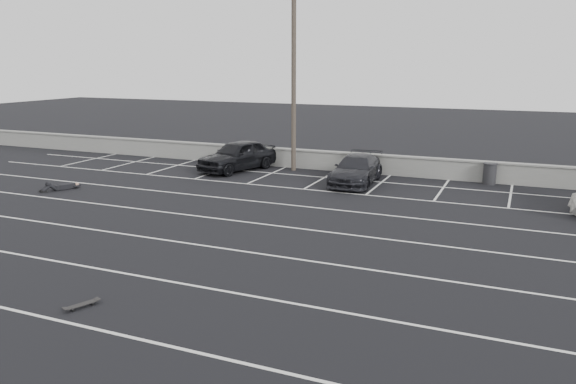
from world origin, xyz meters
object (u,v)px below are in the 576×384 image
at_px(car_right, 356,170).
at_px(utility_pole, 294,80).
at_px(trash_bin, 490,173).
at_px(skateboard, 82,305).
at_px(person, 66,184).
at_px(car_left, 238,155).

bearing_deg(car_right, utility_pole, 152.12).
relative_size(trash_bin, skateboard, 1.38).
xyz_separation_m(car_right, skateboard, (-2.08, -16.46, -0.62)).
xyz_separation_m(utility_pole, person, (-8.07, -8.48, -4.66)).
bearing_deg(person, car_left, 77.82).
xyz_separation_m(car_left, utility_pole, (2.82, 1.20, 4.06)).
height_order(car_left, trash_bin, car_left).
height_order(car_right, utility_pole, utility_pole).
bearing_deg(person, skateboard, -20.86).
bearing_deg(utility_pole, car_right, -25.45).
bearing_deg(person, car_right, 51.69).
height_order(car_left, car_right, car_left).
bearing_deg(car_right, skateboard, -99.65).
bearing_deg(car_left, car_right, 11.03).
xyz_separation_m(car_right, utility_pole, (-4.14, 1.97, 4.21)).
distance_m(trash_bin, skateboard, 20.51).
height_order(car_right, skateboard, car_right).
bearing_deg(car_left, skateboard, -56.86).
bearing_deg(car_right, trash_bin, 18.98).
bearing_deg(skateboard, trash_bin, 89.34).
xyz_separation_m(car_right, person, (-12.21, -6.50, -0.46)).
distance_m(car_right, skateboard, 16.60).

